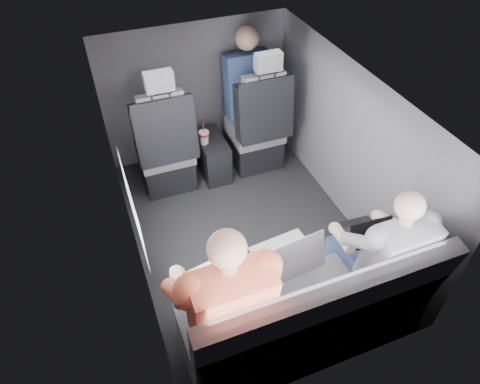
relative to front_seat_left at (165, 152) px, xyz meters
name	(u,v)px	position (x,y,z in m)	size (l,w,h in m)	color
floor	(246,233)	(0.45, -0.84, -0.40)	(2.60, 2.60, 0.00)	black
ceiling	(248,92)	(0.45, -0.84, 0.95)	(2.60, 2.60, 0.00)	#B2B2AD
panel_left	(127,202)	(-0.45, -0.84, 0.27)	(0.02, 2.60, 1.35)	#56565B
panel_right	(349,147)	(1.35, -0.84, 0.27)	(0.02, 2.60, 1.35)	#56565B
panel_front	(196,92)	(0.45, 0.46, 0.27)	(1.80, 0.02, 1.35)	#56565B
panel_back	(336,315)	(0.45, -2.14, 0.27)	(1.80, 0.02, 1.35)	#56565B
side_window	(133,207)	(-0.43, -1.14, 0.50)	(0.02, 0.75, 0.42)	white
seatbelt	(266,103)	(0.90, -0.17, 0.40)	(0.05, 0.01, 0.65)	black
front_seat_left	(165,152)	(0.00, 0.00, 0.00)	(0.52, 0.58, 1.26)	black
front_seat_right	(257,131)	(0.90, 0.00, 0.00)	(0.52, 0.58, 1.26)	black
center_console	(212,156)	(0.45, 0.04, -0.20)	(0.24, 0.48, 0.41)	black
rear_bench	(308,315)	(0.45, -1.90, -0.09)	(1.60, 0.57, 0.92)	#5C5C60
soda_cup	(204,137)	(0.37, 0.00, 0.07)	(0.09, 0.09, 0.28)	white
laptop_white	(219,278)	(-0.05, -1.65, 0.23)	(0.36, 0.35, 0.24)	silver
laptop_silver	(288,255)	(0.41, -1.64, 0.24)	(0.41, 0.38, 0.27)	#A7A7AC
laptop_black	(361,232)	(0.95, -1.64, 0.23)	(0.31, 0.29, 0.22)	black
passenger_rear_left	(223,298)	(-0.09, -1.81, 0.26)	(0.55, 0.66, 1.30)	#2F2F33
passenger_rear_right	(379,250)	(0.98, -1.81, 0.22)	(0.48, 0.60, 1.19)	navy
passenger_front_right	(247,85)	(0.89, 0.26, 0.36)	(0.43, 0.43, 0.90)	navy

